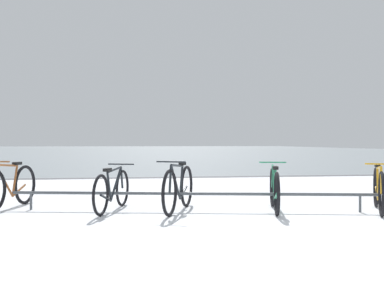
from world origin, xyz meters
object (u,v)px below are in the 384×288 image
bicycle_1 (112,190)px  bicycle_0 (10,186)px  bicycle_4 (379,189)px  bicycle_2 (179,188)px  bicycle_3 (274,189)px

bicycle_1 → bicycle_0: bearing=163.4°
bicycle_4 → bicycle_2: bearing=171.8°
bicycle_4 → bicycle_1: bearing=171.0°
bicycle_1 → bicycle_3: bearing=-8.0°
bicycle_0 → bicycle_1: bicycle_0 is taller
bicycle_0 → bicycle_2: bicycle_2 is taller
bicycle_1 → bicycle_2: size_ratio=0.99×
bicycle_2 → bicycle_4: 3.22m
bicycle_4 → bicycle_0: bearing=168.8°
bicycle_2 → bicycle_3: size_ratio=1.00×
bicycle_4 → bicycle_3: bearing=169.4°
bicycle_2 → bicycle_4: bearing=-8.2°
bicycle_2 → bicycle_4: size_ratio=1.03×
bicycle_0 → bicycle_4: size_ratio=1.04×
bicycle_0 → bicycle_4: 6.10m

